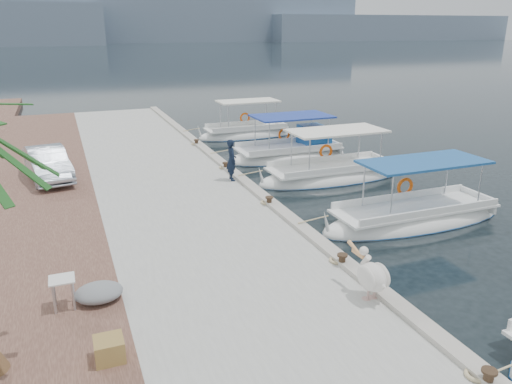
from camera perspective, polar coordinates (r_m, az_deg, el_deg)
ground at (r=16.73m, az=4.60°, el=-4.64°), size 400.00×400.00×0.00m
concrete_quay at (r=20.20m, az=-9.33°, el=0.04°), size 6.00×40.00×0.50m
quay_curb at (r=20.81m, az=-1.88°, el=1.73°), size 0.44×40.00×0.12m
cobblestone_strip at (r=19.87m, az=-23.54°, el=-1.62°), size 4.00×40.00×0.50m
distant_hills at (r=218.36m, az=-12.33°, el=18.37°), size 330.00×60.00×18.00m
fishing_caique_b at (r=18.28m, az=17.58°, el=-3.02°), size 7.23×2.16×2.83m
fishing_caique_c at (r=22.63m, az=8.59°, el=1.77°), size 7.05×2.36×2.83m
fishing_caique_d at (r=26.03m, az=3.91°, el=4.30°), size 6.56×2.58×2.83m
fishing_caique_e at (r=31.13m, az=-1.16°, el=6.56°), size 6.14×2.09×2.83m
mooring_bollards at (r=17.62m, az=1.52°, el=-0.96°), size 0.28×20.28×0.33m
pelican at (r=11.93m, az=13.10°, el=-9.25°), size 0.53×1.48×1.16m
fisherman at (r=20.38m, az=-2.81°, el=3.68°), size 0.43×0.64×1.71m
parked_car at (r=22.23m, az=-22.70°, el=3.00°), size 2.07×4.22×1.33m
wooden_crate at (r=10.31m, az=-16.42°, el=-16.85°), size 0.55×0.55×0.44m
tarp_bundle at (r=12.30m, az=-17.52°, el=-10.90°), size 1.10×0.90×0.40m
folding_table at (r=12.11m, az=-21.22°, el=-10.07°), size 0.55×0.55×0.73m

